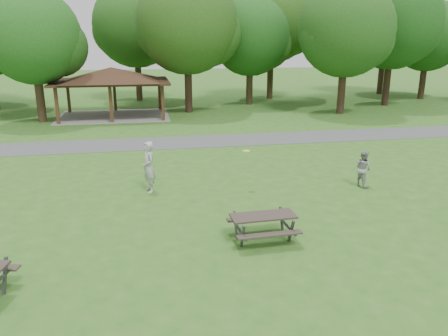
% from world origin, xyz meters
% --- Properties ---
extents(ground, '(160.00, 160.00, 0.00)m').
position_xyz_m(ground, '(0.00, 0.00, 0.00)').
color(ground, '#2D5E1A').
rests_on(ground, ground).
extents(asphalt_path, '(120.00, 3.20, 0.02)m').
position_xyz_m(asphalt_path, '(0.00, 14.00, 0.01)').
color(asphalt_path, '#47474A').
rests_on(asphalt_path, ground).
extents(pavilion, '(8.60, 7.01, 3.76)m').
position_xyz_m(pavilion, '(-4.00, 24.00, 3.06)').
color(pavilion, '#3C2415').
rests_on(pavilion, ground).
extents(tree_row_d, '(6.93, 6.60, 9.27)m').
position_xyz_m(tree_row_d, '(-8.92, 22.53, 5.77)').
color(tree_row_d, '#312215').
rests_on(tree_row_d, ground).
extents(tree_row_e, '(8.40, 8.00, 11.02)m').
position_xyz_m(tree_row_e, '(2.10, 25.03, 6.78)').
color(tree_row_e, black).
rests_on(tree_row_e, ground).
extents(tree_row_f, '(7.35, 7.00, 9.55)m').
position_xyz_m(tree_row_f, '(8.09, 28.53, 5.84)').
color(tree_row_f, '#322416').
rests_on(tree_row_f, ground).
extents(tree_row_g, '(7.77, 7.40, 10.25)m').
position_xyz_m(tree_row_g, '(14.09, 22.03, 6.33)').
color(tree_row_g, black).
rests_on(tree_row_g, ground).
extents(tree_row_h, '(8.61, 8.20, 11.37)m').
position_xyz_m(tree_row_h, '(20.10, 25.53, 7.03)').
color(tree_row_h, black).
rests_on(tree_row_h, ground).
extents(tree_row_i, '(7.14, 6.80, 9.52)m').
position_xyz_m(tree_row_i, '(26.08, 29.03, 5.91)').
color(tree_row_i, black).
rests_on(tree_row_i, ground).
extents(tree_deep_b, '(8.40, 8.00, 11.13)m').
position_xyz_m(tree_deep_b, '(-1.90, 33.03, 6.89)').
color(tree_deep_b, '#301D15').
rests_on(tree_deep_b, ground).
extents(tree_deep_c, '(8.82, 8.40, 11.90)m').
position_xyz_m(tree_deep_c, '(11.10, 32.03, 7.44)').
color(tree_deep_c, '#322316').
rests_on(tree_deep_c, ground).
extents(tree_deep_d, '(8.40, 8.00, 11.27)m').
position_xyz_m(tree_deep_d, '(24.10, 33.53, 7.03)').
color(tree_deep_d, black).
rests_on(tree_deep_d, ground).
extents(picnic_table_middle, '(1.98, 1.62, 0.83)m').
position_xyz_m(picnic_table_middle, '(1.54, 0.59, 0.61)').
color(picnic_table_middle, '#302622').
rests_on(picnic_table_middle, ground).
extents(frisbee_in_flight, '(0.38, 0.38, 0.02)m').
position_xyz_m(frisbee_in_flight, '(2.13, 5.22, 1.59)').
color(frisbee_in_flight, '#FFF828').
rests_on(frisbee_in_flight, ground).
extents(frisbee_thrower, '(0.70, 0.85, 2.02)m').
position_xyz_m(frisbee_thrower, '(-1.69, 5.64, 1.01)').
color(frisbee_thrower, '#AEADB0').
rests_on(frisbee_thrower, ground).
extents(frisbee_catcher, '(0.78, 0.87, 1.50)m').
position_xyz_m(frisbee_catcher, '(6.90, 4.70, 0.75)').
color(frisbee_catcher, '#959597').
rests_on(frisbee_catcher, ground).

